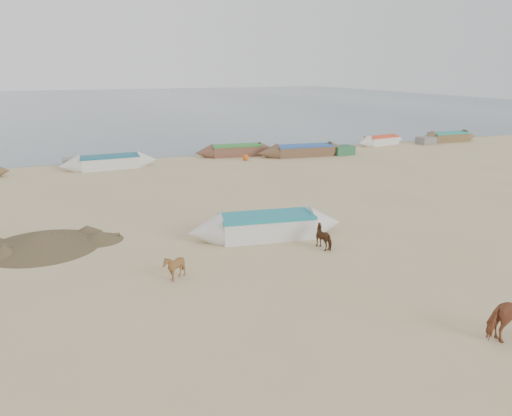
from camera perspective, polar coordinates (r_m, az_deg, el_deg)
The scene contains 8 objects.
ground at distance 16.18m, azimuth 5.40°, elevation -6.99°, with size 140.00×140.00×0.00m, color tan.
sea at distance 95.64m, azimuth -18.31°, elevation 11.27°, with size 160.00×160.00×0.00m, color slate.
calf_front at distance 15.40m, azimuth -9.33°, elevation -6.66°, with size 0.68×0.76×0.84m, color brown.
calf_right at distance 18.00m, azimuth 7.93°, elevation -3.25°, with size 0.83×0.71×0.84m, color #4E2F19.
near_canoe at distance 18.88m, azimuth 1.20°, elevation -2.09°, with size 5.98×1.39×0.90m, color silver, non-canonical shape.
debris_pile at distance 19.53m, azimuth -23.28°, elevation -3.33°, with size 4.07×4.07×0.56m, color brown.
waterline_canoes at distance 34.23m, azimuth -11.62°, elevation 5.66°, with size 57.78×4.43×0.89m.
beach_clutter at distance 34.99m, azimuth -4.01°, elevation 5.97°, with size 44.00×3.73×0.64m.
Camera 1 is at (-7.01, -13.17, 6.24)m, focal length 35.00 mm.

